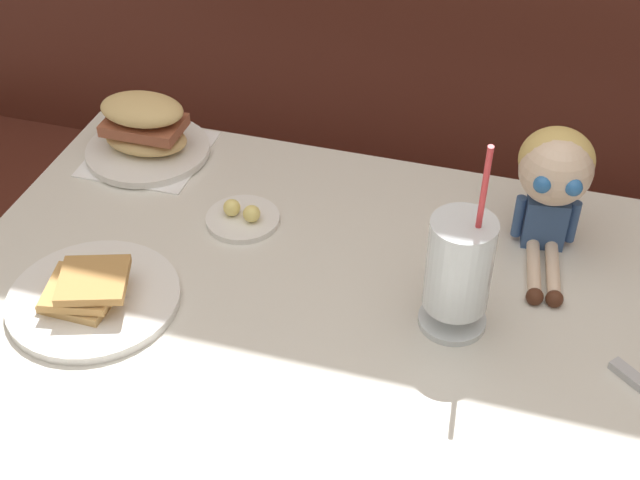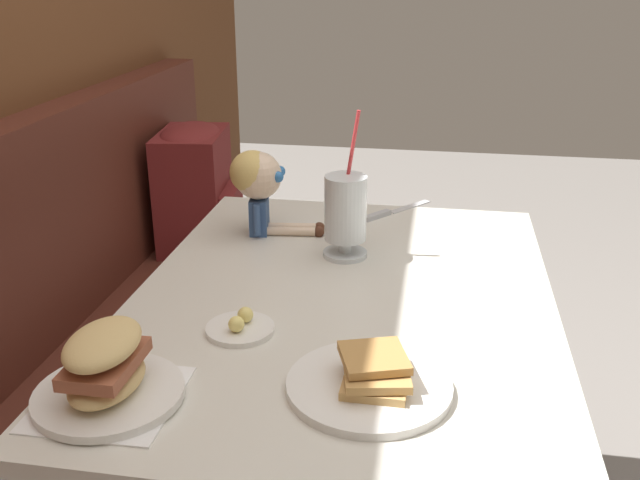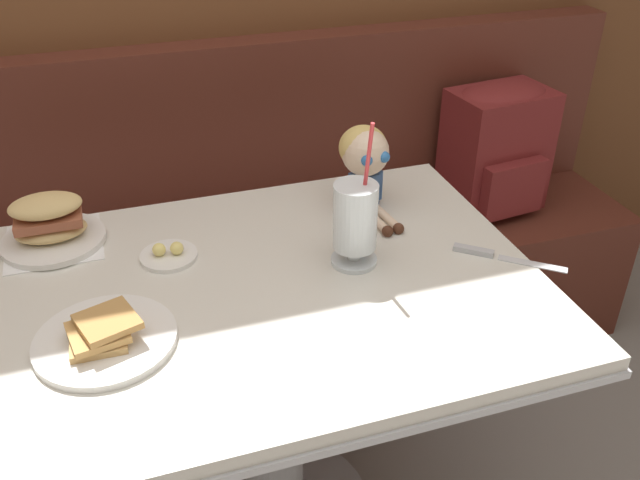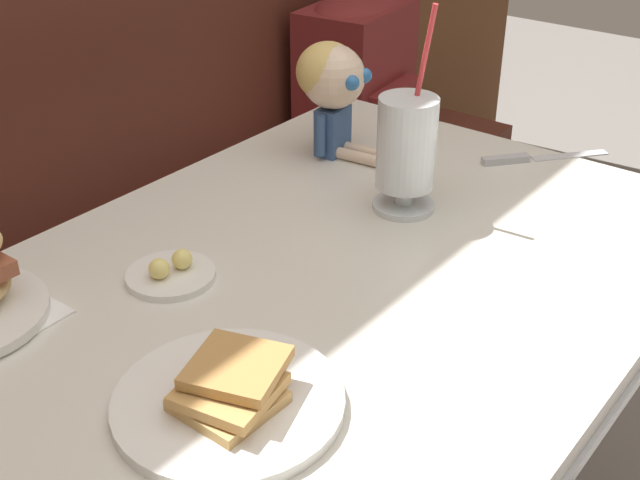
{
  "view_description": "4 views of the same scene",
  "coord_description": "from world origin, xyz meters",
  "views": [
    {
      "loc": [
        0.27,
        -0.7,
        1.62
      ],
      "look_at": [
        -0.01,
        0.24,
        0.81
      ],
      "focal_mm": 49.09,
      "sensor_mm": 36.0,
      "label": 1
    },
    {
      "loc": [
        -1.22,
        0.02,
        1.35
      ],
      "look_at": [
        0.12,
        0.24,
        0.81
      ],
      "focal_mm": 40.07,
      "sensor_mm": 36.0,
      "label": 2
    },
    {
      "loc": [
        -0.23,
        -0.9,
        1.54
      ],
      "look_at": [
        0.13,
        0.22,
        0.8
      ],
      "focal_mm": 38.33,
      "sensor_mm": 36.0,
      "label": 3
    },
    {
      "loc": [
        -0.79,
        -0.4,
        1.34
      ],
      "look_at": [
        0.0,
        0.22,
        0.76
      ],
      "focal_mm": 46.9,
      "sensor_mm": 36.0,
      "label": 4
    }
  ],
  "objects": [
    {
      "name": "sandwich_plate",
      "position": [
        -0.4,
        0.47,
        0.79
      ],
      "size": [
        0.22,
        0.22,
        0.12
      ],
      "color": "white",
      "rests_on": "diner_table"
    },
    {
      "name": "booth_bench",
      "position": [
        0.0,
        0.81,
        0.33
      ],
      "size": [
        2.6,
        0.48,
        1.0
      ],
      "color": "#512319",
      "rests_on": "ground"
    },
    {
      "name": "backpack",
      "position": [
        0.89,
        0.78,
        0.66
      ],
      "size": [
        0.32,
        0.27,
        0.41
      ],
      "color": "maroon",
      "rests_on": "booth_bench"
    },
    {
      "name": "seated_doll",
      "position": [
        0.3,
        0.42,
        0.87
      ],
      "size": [
        0.12,
        0.22,
        0.2
      ],
      "color": "#385689",
      "rests_on": "diner_table"
    },
    {
      "name": "butter_saucer",
      "position": [
        -0.17,
        0.34,
        0.75
      ],
      "size": [
        0.12,
        0.12,
        0.04
      ],
      "color": "white",
      "rests_on": "diner_table"
    },
    {
      "name": "toast_plate",
      "position": [
        -0.31,
        0.09,
        0.76
      ],
      "size": [
        0.25,
        0.25,
        0.06
      ],
      "color": "white",
      "rests_on": "diner_table"
    },
    {
      "name": "butter_knife",
      "position": [
        0.48,
        0.13,
        0.74
      ],
      "size": [
        0.19,
        0.16,
        0.01
      ],
      "color": "silver",
      "rests_on": "diner_table"
    },
    {
      "name": "diner_table",
      "position": [
        0.0,
        0.18,
        0.54
      ],
      "size": [
        1.11,
        0.81,
        0.74
      ],
      "color": "silver",
      "rests_on": "ground"
    },
    {
      "name": "milkshake_glass",
      "position": [
        0.2,
        0.2,
        0.84
      ],
      "size": [
        0.1,
        0.1,
        0.32
      ],
      "color": "silver",
      "rests_on": "diner_table"
    }
  ]
}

